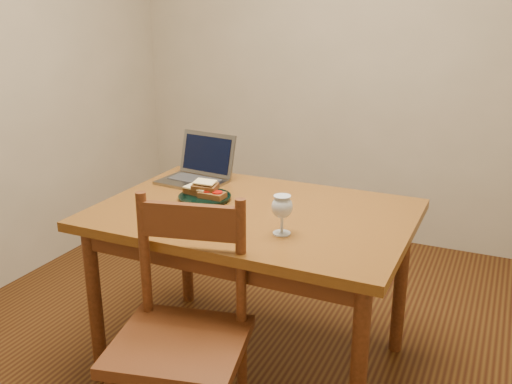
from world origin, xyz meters
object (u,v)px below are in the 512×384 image
at_px(milk_glass, 282,215).
at_px(laptop, 199,168).
at_px(table, 253,229).
at_px(chair, 181,326).
at_px(plate, 205,198).

distance_m(milk_glass, laptop, 0.78).
distance_m(table, milk_glass, 0.32).
bearing_deg(chair, laptop, 102.89).
distance_m(chair, laptop, 1.00).
xyz_separation_m(table, plate, (-0.25, 0.03, 0.10)).
xyz_separation_m(chair, plate, (-0.25, 0.62, 0.24)).
relative_size(table, milk_glass, 8.44).
xyz_separation_m(chair, milk_glass, (0.21, 0.40, 0.30)).
xyz_separation_m(milk_glass, laptop, (-0.63, 0.47, -0.02)).
xyz_separation_m(table, milk_glass, (0.21, -0.19, 0.16)).
xyz_separation_m(plate, laptop, (-0.17, 0.25, 0.05)).
height_order(milk_glass, laptop, laptop).
bearing_deg(chair, table, 76.82).
relative_size(chair, milk_glass, 3.41).
bearing_deg(table, plate, 172.96).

